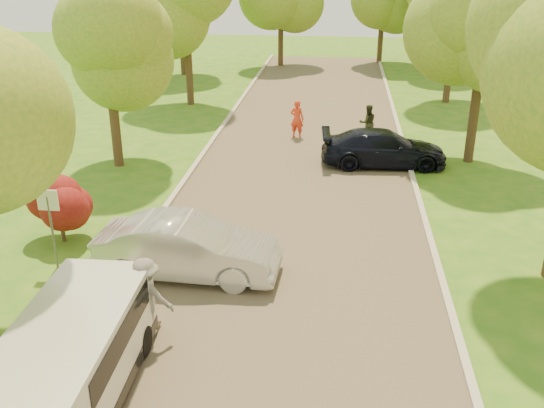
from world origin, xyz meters
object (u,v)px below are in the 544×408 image
at_px(dark_sedan, 384,148).
at_px(person_olive, 368,123).
at_px(longboard, 149,333).
at_px(person_striped, 297,119).
at_px(minivan, 72,361).
at_px(silver_sedan, 188,248).
at_px(street_sign, 49,212).
at_px(skateboarder, 146,297).

distance_m(dark_sedan, person_olive, 3.32).
distance_m(longboard, person_olive, 15.97).
xyz_separation_m(person_striped, person_olive, (3.04, -0.03, -0.05)).
bearing_deg(minivan, dark_sedan, 64.02).
bearing_deg(longboard, silver_sedan, -92.00).
relative_size(street_sign, minivan, 0.46).
bearing_deg(longboard, street_sign, -37.36).
height_order(minivan, longboard, minivan).
relative_size(silver_sedan, person_olive, 2.97).
distance_m(dark_sedan, longboard, 13.11).
relative_size(street_sign, dark_sedan, 0.46).
relative_size(minivan, person_olive, 3.04).
xyz_separation_m(street_sign, dark_sedan, (8.85, 9.14, -0.88)).
relative_size(minivan, dark_sedan, 1.00).
relative_size(longboard, person_olive, 0.59).
distance_m(street_sign, longboard, 4.52).
distance_m(skateboarder, person_striped, 15.31).
bearing_deg(silver_sedan, dark_sedan, -28.09).
bearing_deg(longboard, minivan, 73.66).
bearing_deg(street_sign, silver_sedan, 0.37).
xyz_separation_m(longboard, person_striped, (2.00, 15.18, 0.73)).
height_order(skateboarder, person_olive, skateboarder).
relative_size(minivan, skateboarder, 2.69).
bearing_deg(person_olive, dark_sedan, 83.71).
xyz_separation_m(dark_sedan, person_olive, (-0.51, 3.28, 0.09)).
relative_size(dark_sedan, skateboarder, 2.68).
distance_m(dark_sedan, skateboarder, 13.10).
height_order(silver_sedan, skateboarder, skateboarder).
height_order(street_sign, person_olive, street_sign).
bearing_deg(dark_sedan, longboard, 151.18).
bearing_deg(person_striped, person_olive, -165.69).
height_order(person_striped, person_olive, person_striped).
relative_size(minivan, longboard, 5.19).
xyz_separation_m(dark_sedan, longboard, (-5.55, -11.86, -0.59)).
distance_m(minivan, person_striped, 17.48).
bearing_deg(street_sign, person_striped, 66.94).
height_order(street_sign, dark_sedan, street_sign).
bearing_deg(silver_sedan, skateboarder, 178.16).
xyz_separation_m(street_sign, person_olive, (8.35, 12.42, -0.79)).
bearing_deg(skateboarder, person_striped, -95.35).
relative_size(street_sign, person_striped, 1.31).
bearing_deg(person_striped, street_sign, 81.90).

